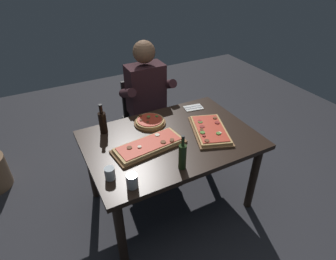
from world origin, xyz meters
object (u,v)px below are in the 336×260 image
Objects in this scene: pizza_rectangular_left at (210,130)px; oil_bottle_amber at (103,122)px; tumbler_near_camera at (110,173)px; diner_chair at (144,114)px; tumbler_far_side at (132,181)px; pizza_rectangular_front at (149,146)px; pizza_round_far at (150,122)px; wine_bottle_dark at (182,156)px; seated_diner at (148,98)px; dining_table at (171,147)px.

oil_bottle_amber is at bearing 152.34° from pizza_rectangular_left.
tumbler_near_camera is 1.33m from diner_chair.
tumbler_far_side reaches higher than tumbler_near_camera.
pizza_rectangular_front is 0.36m from pizza_round_far.
diner_chair is at bearing 69.30° from pizza_rectangular_front.
oil_bottle_amber is at bearing -138.81° from diner_chair.
wine_bottle_dark is 0.21× the size of seated_diner.
dining_table is at bearing -78.03° from pizza_round_far.
diner_chair is at bearing 102.84° from pizza_rectangular_left.
oil_bottle_amber is (-0.40, 0.06, 0.08)m from pizza_round_far.
tumbler_far_side is at bearing -129.42° from pizza_rectangular_front.
pizza_rectangular_left is 1.95× the size of pizza_round_far.
tumbler_near_camera reaches higher than pizza_rectangular_left.
tumbler_near_camera is at bearing 164.71° from wine_bottle_dark.
tumbler_near_camera reaches higher than pizza_round_far.
oil_bottle_amber reaches higher than pizza_rectangular_left.
tumbler_far_side is (-0.43, -0.65, 0.02)m from pizza_round_far.
dining_table is at bearing 74.21° from wine_bottle_dark.
diner_chair is (0.18, 0.57, -0.27)m from pizza_round_far.
pizza_rectangular_left is at bearing 9.10° from tumbler_near_camera.
dining_table is at bearing -99.55° from seated_diner.
pizza_rectangular_front is 0.84m from seated_diner.
tumbler_far_side reaches higher than dining_table.
pizza_round_far is (0.15, 0.32, -0.00)m from pizza_rectangular_front.
pizza_rectangular_left is 2.00× the size of wine_bottle_dark.
pizza_rectangular_front is 0.55m from pizza_rectangular_left.
tumbler_near_camera is (-0.59, -0.23, 0.14)m from dining_table.
tumbler_near_camera is (-0.53, -0.51, 0.02)m from pizza_round_far.
diner_chair is (0.61, 1.23, -0.30)m from tumbler_far_side.
seated_diner is at bearing -90.00° from diner_chair.
diner_chair is (0.12, 0.86, -0.16)m from dining_table.
pizza_rectangular_front is at bearing 175.64° from pizza_rectangular_left.
pizza_round_far is 0.78m from tumbler_far_side.
seated_diner is at bearing 53.34° from tumbler_near_camera.
oil_bottle_amber is 0.59m from tumbler_near_camera.
pizza_rectangular_left is 0.54m from pizza_round_far.
pizza_round_far is at bearing -107.88° from diner_chair.
tumbler_near_camera is 0.10× the size of diner_chair.
wine_bottle_dark is 0.32× the size of diner_chair.
wine_bottle_dark is at bearing -15.29° from tumbler_near_camera.
oil_bottle_amber is (-0.36, 0.70, -0.00)m from wine_bottle_dark.
tumbler_near_camera is 0.07× the size of seated_diner.
seated_diner is (0.34, 0.77, -0.02)m from pizza_rectangular_front.
diner_chair is at bearing 63.49° from tumbler_far_side.
oil_bottle_amber reaches higher than diner_chair.
tumbler_near_camera is (-0.13, -0.57, -0.06)m from oil_bottle_amber.
pizza_rectangular_left is 0.87m from tumbler_far_side.
dining_table is at bearing -36.36° from oil_bottle_amber.
pizza_rectangular_front and pizza_round_far have the same top height.
seated_diner is at bearing 61.06° from tumbler_far_side.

